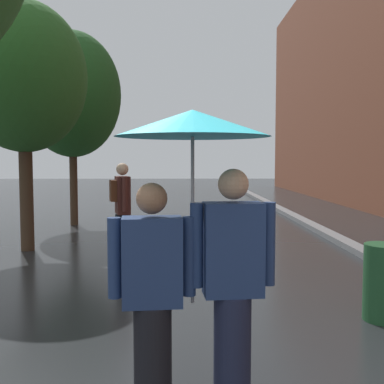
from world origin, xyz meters
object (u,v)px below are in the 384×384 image
(couple_under_umbrella, at_px, (193,222))
(litter_bin, at_px, (384,282))
(street_tree_2, at_px, (72,95))
(street_tree_1, at_px, (23,78))
(pedestrian_walking_midground, at_px, (122,210))

(couple_under_umbrella, distance_m, litter_bin, 2.99)
(street_tree_2, relative_size, litter_bin, 6.11)
(street_tree_1, distance_m, couple_under_umbrella, 6.97)
(street_tree_2, bearing_deg, couple_under_umbrella, -72.07)
(street_tree_2, height_order, pedestrian_walking_midground, street_tree_2)
(couple_under_umbrella, relative_size, litter_bin, 2.49)
(street_tree_1, bearing_deg, pedestrian_walking_midground, -29.38)
(street_tree_2, bearing_deg, litter_bin, -55.46)
(street_tree_2, relative_size, pedestrian_walking_midground, 3.02)
(street_tree_2, xyz_separation_m, pedestrian_walking_midground, (1.92, -4.63, -2.59))
(litter_bin, xyz_separation_m, pedestrian_walking_midground, (-3.27, 2.91, 0.49))
(street_tree_1, distance_m, street_tree_2, 3.51)
(litter_bin, bearing_deg, street_tree_2, 124.54)
(couple_under_umbrella, relative_size, pedestrian_walking_midground, 1.23)
(couple_under_umbrella, distance_m, pedestrian_walking_midground, 4.92)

